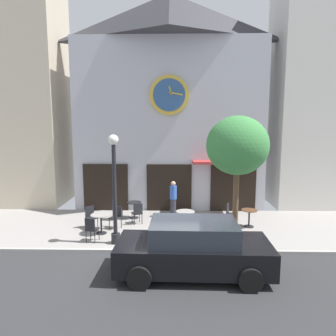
# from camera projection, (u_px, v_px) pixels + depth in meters

# --- Properties ---
(ground_plane) EXTENTS (27.67, 10.21, 0.13)m
(ground_plane) POSITION_uv_depth(u_px,v_px,m) (163.00, 254.00, 10.22)
(ground_plane) COLOR gray
(clock_building) EXTENTS (9.34, 4.18, 10.63)m
(clock_building) POSITION_uv_depth(u_px,v_px,m) (170.00, 99.00, 15.86)
(clock_building) COLOR #B2B2BC
(clock_building) RESTS_ON ground_plane
(neighbor_building_left) EXTENTS (5.22, 3.15, 12.16)m
(neighbor_building_left) POSITION_uv_depth(u_px,v_px,m) (13.00, 88.00, 16.13)
(neighbor_building_left) COLOR beige
(neighbor_building_left) RESTS_ON ground_plane
(street_lamp) EXTENTS (0.36, 0.36, 3.88)m
(street_lamp) POSITION_uv_depth(u_px,v_px,m) (115.00, 189.00, 10.78)
(street_lamp) COLOR black
(street_lamp) RESTS_ON ground_plane
(street_tree) EXTENTS (2.14, 1.92, 4.53)m
(street_tree) POSITION_uv_depth(u_px,v_px,m) (237.00, 146.00, 10.53)
(street_tree) COLOR brown
(street_tree) RESTS_ON ground_plane
(cafe_table_leftmost) EXTENTS (0.79, 0.79, 0.77)m
(cafe_table_leftmost) POSITION_uv_depth(u_px,v_px,m) (101.00, 219.00, 11.95)
(cafe_table_leftmost) COLOR black
(cafe_table_leftmost) RESTS_ON ground_plane
(cafe_table_near_door) EXTENTS (0.65, 0.65, 0.75)m
(cafe_table_near_door) POSITION_uv_depth(u_px,v_px,m) (134.00, 207.00, 13.93)
(cafe_table_near_door) COLOR black
(cafe_table_near_door) RESTS_ON ground_plane
(cafe_table_center_left) EXTENTS (0.75, 0.75, 0.73)m
(cafe_table_center_left) POSITION_uv_depth(u_px,v_px,m) (185.00, 216.00, 12.52)
(cafe_table_center_left) COLOR black
(cafe_table_center_left) RESTS_ON ground_plane
(cafe_table_near_curb) EXTENTS (0.65, 0.65, 0.73)m
(cafe_table_near_curb) POSITION_uv_depth(u_px,v_px,m) (249.00, 215.00, 12.74)
(cafe_table_near_curb) COLOR black
(cafe_table_near_curb) RESTS_ON ground_plane
(cafe_chair_curbside) EXTENTS (0.52, 0.52, 0.90)m
(cafe_chair_curbside) POSITION_uv_depth(u_px,v_px,m) (230.00, 212.00, 13.05)
(cafe_chair_curbside) COLOR black
(cafe_chair_curbside) RESTS_ON ground_plane
(cafe_chair_outer) EXTENTS (0.54, 0.54, 0.90)m
(cafe_chair_outer) POSITION_uv_depth(u_px,v_px,m) (116.00, 215.00, 12.61)
(cafe_chair_outer) COLOR black
(cafe_chair_outer) RESTS_ON ground_plane
(cafe_chair_left_end) EXTENTS (0.53, 0.53, 0.90)m
(cafe_chair_left_end) POSITION_uv_depth(u_px,v_px,m) (116.00, 208.00, 13.71)
(cafe_chair_left_end) COLOR black
(cafe_chair_left_end) RESTS_ON ground_plane
(cafe_chair_right_end) EXTENTS (0.47, 0.47, 0.90)m
(cafe_chair_right_end) POSITION_uv_depth(u_px,v_px,m) (91.00, 228.00, 11.10)
(cafe_chair_right_end) COLOR black
(cafe_chair_right_end) RESTS_ON ground_plane
(cafe_chair_facing_wall) EXTENTS (0.53, 0.53, 0.90)m
(cafe_chair_facing_wall) POSITION_uv_depth(u_px,v_px,m) (137.00, 212.00, 13.12)
(cafe_chair_facing_wall) COLOR black
(cafe_chair_facing_wall) RESTS_ON ground_plane
(cafe_chair_facing_street) EXTENTS (0.56, 0.56, 0.90)m
(cafe_chair_facing_street) POSITION_uv_depth(u_px,v_px,m) (91.00, 215.00, 12.59)
(cafe_chair_facing_street) COLOR black
(cafe_chair_facing_street) RESTS_ON ground_plane
(pedestrian_blue) EXTENTS (0.45, 0.45, 1.67)m
(pedestrian_blue) POSITION_uv_depth(u_px,v_px,m) (173.00, 199.00, 14.05)
(pedestrian_blue) COLOR #2D2D38
(pedestrian_blue) RESTS_ON ground_plane
(parked_car_black) EXTENTS (4.33, 2.09, 1.55)m
(parked_car_black) POSITION_uv_depth(u_px,v_px,m) (193.00, 248.00, 8.69)
(parked_car_black) COLOR black
(parked_car_black) RESTS_ON ground_plane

